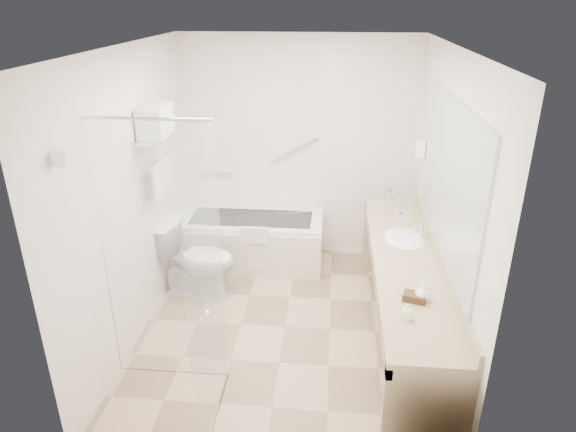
# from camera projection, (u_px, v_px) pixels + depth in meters

# --- Properties ---
(floor) EXTENTS (3.20, 3.20, 0.00)m
(floor) POSITION_uv_depth(u_px,v_px,m) (285.00, 327.00, 4.79)
(floor) COLOR tan
(floor) RESTS_ON ground
(ceiling) EXTENTS (2.60, 3.20, 0.10)m
(ceiling) POSITION_uv_depth(u_px,v_px,m) (284.00, 47.00, 3.80)
(ceiling) COLOR silver
(ceiling) RESTS_ON wall_back
(wall_back) EXTENTS (2.60, 0.10, 2.50)m
(wall_back) POSITION_uv_depth(u_px,v_px,m) (298.00, 150.00, 5.76)
(wall_back) COLOR silver
(wall_back) RESTS_ON ground
(wall_front) EXTENTS (2.60, 0.10, 2.50)m
(wall_front) POSITION_uv_depth(u_px,v_px,m) (257.00, 311.00, 2.83)
(wall_front) COLOR silver
(wall_front) RESTS_ON ground
(wall_left) EXTENTS (0.10, 3.20, 2.50)m
(wall_left) POSITION_uv_depth(u_px,v_px,m) (134.00, 198.00, 4.40)
(wall_left) COLOR silver
(wall_left) RESTS_ON ground
(wall_right) EXTENTS (0.10, 3.20, 2.50)m
(wall_right) POSITION_uv_depth(u_px,v_px,m) (443.00, 208.00, 4.19)
(wall_right) COLOR silver
(wall_right) RESTS_ON ground
(bathtub) EXTENTS (1.60, 0.73, 0.59)m
(bathtub) POSITION_uv_depth(u_px,v_px,m) (252.00, 240.00, 5.86)
(bathtub) COLOR white
(bathtub) RESTS_ON floor
(grab_bar_short) EXTENTS (0.40, 0.03, 0.03)m
(grab_bar_short) POSITION_uv_depth(u_px,v_px,m) (216.00, 174.00, 5.92)
(grab_bar_short) COLOR silver
(grab_bar_short) RESTS_ON wall_back
(grab_bar_long) EXTENTS (0.53, 0.03, 0.33)m
(grab_bar_long) POSITION_uv_depth(u_px,v_px,m) (294.00, 151.00, 5.73)
(grab_bar_long) COLOR silver
(grab_bar_long) RESTS_ON wall_back
(shower_enclosure) EXTENTS (0.96, 0.91, 2.11)m
(shower_enclosure) POSITION_uv_depth(u_px,v_px,m) (182.00, 274.00, 3.58)
(shower_enclosure) COLOR silver
(shower_enclosure) RESTS_ON floor
(towel_shelf) EXTENTS (0.24, 0.55, 0.81)m
(towel_shelf) POSITION_uv_depth(u_px,v_px,m) (156.00, 131.00, 4.51)
(towel_shelf) COLOR silver
(towel_shelf) RESTS_ON wall_left
(vanity_counter) EXTENTS (0.55, 2.70, 0.95)m
(vanity_counter) POSITION_uv_depth(u_px,v_px,m) (404.00, 281.00, 4.32)
(vanity_counter) COLOR tan
(vanity_counter) RESTS_ON floor
(sink) EXTENTS (0.40, 0.52, 0.14)m
(sink) POSITION_uv_depth(u_px,v_px,m) (404.00, 241.00, 4.61)
(sink) COLOR white
(sink) RESTS_ON vanity_counter
(faucet) EXTENTS (0.03, 0.03, 0.14)m
(faucet) POSITION_uv_depth(u_px,v_px,m) (422.00, 230.00, 4.55)
(faucet) COLOR silver
(faucet) RESTS_ON vanity_counter
(mirror) EXTENTS (0.02, 2.00, 1.20)m
(mirror) POSITION_uv_depth(u_px,v_px,m) (450.00, 180.00, 3.93)
(mirror) COLOR #A6AAB2
(mirror) RESTS_ON wall_right
(hairdryer_unit) EXTENTS (0.08, 0.10, 0.18)m
(hairdryer_unit) POSITION_uv_depth(u_px,v_px,m) (421.00, 149.00, 5.07)
(hairdryer_unit) COLOR white
(hairdryer_unit) RESTS_ON wall_right
(toilet) EXTENTS (0.85, 0.55, 0.78)m
(toilet) POSITION_uv_depth(u_px,v_px,m) (197.00, 260.00, 5.19)
(toilet) COLOR white
(toilet) RESTS_ON floor
(amenity_basket) EXTENTS (0.19, 0.15, 0.05)m
(amenity_basket) POSITION_uv_depth(u_px,v_px,m) (415.00, 297.00, 3.65)
(amenity_basket) COLOR #472B19
(amenity_basket) RESTS_ON vanity_counter
(soap_bottle_a) EXTENTS (0.09, 0.13, 0.05)m
(soap_bottle_a) POSITION_uv_depth(u_px,v_px,m) (406.00, 316.00, 3.43)
(soap_bottle_a) COLOR white
(soap_bottle_a) RESTS_ON vanity_counter
(soap_bottle_b) EXTENTS (0.12, 0.15, 0.10)m
(soap_bottle_b) POSITION_uv_depth(u_px,v_px,m) (422.00, 294.00, 3.64)
(soap_bottle_b) COLOR white
(soap_bottle_b) RESTS_ON vanity_counter
(water_bottle_left) EXTENTS (0.06, 0.06, 0.18)m
(water_bottle_left) POSITION_uv_depth(u_px,v_px,m) (389.00, 199.00, 5.25)
(water_bottle_left) COLOR silver
(water_bottle_left) RESTS_ON vanity_counter
(water_bottle_mid) EXTENTS (0.07, 0.07, 0.22)m
(water_bottle_mid) POSITION_uv_depth(u_px,v_px,m) (400.00, 224.00, 4.64)
(water_bottle_mid) COLOR silver
(water_bottle_mid) RESTS_ON vanity_counter
(water_bottle_right) EXTENTS (0.05, 0.05, 0.18)m
(water_bottle_right) POSITION_uv_depth(u_px,v_px,m) (398.00, 202.00, 5.17)
(water_bottle_right) COLOR silver
(water_bottle_right) RESTS_ON vanity_counter
(drinking_glass_near) EXTENTS (0.09, 0.09, 0.09)m
(drinking_glass_near) POSITION_uv_depth(u_px,v_px,m) (379.00, 208.00, 5.13)
(drinking_glass_near) COLOR silver
(drinking_glass_near) RESTS_ON vanity_counter
(drinking_glass_far) EXTENTS (0.08, 0.08, 0.10)m
(drinking_glass_far) POSITION_uv_depth(u_px,v_px,m) (396.00, 235.00, 4.54)
(drinking_glass_far) COLOR silver
(drinking_glass_far) RESTS_ON vanity_counter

